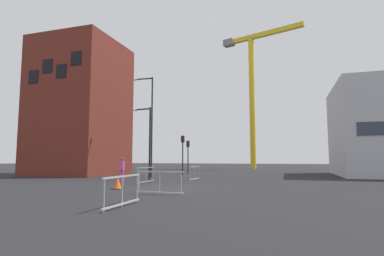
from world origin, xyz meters
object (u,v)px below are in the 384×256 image
Objects in this scene: traffic_light_crosswalk at (183,148)px; pedestrian_walking at (122,168)px; construction_crane at (253,81)px; traffic_light_median at (188,151)px; traffic_cone_on_verge at (118,184)px; streetlamp_short at (147,136)px; streetlamp_tall at (150,119)px.

traffic_light_crosswalk is 10.17m from pedestrian_walking.
traffic_light_crosswalk is at bearing 83.29° from pedestrian_walking.
construction_crane is 22.00m from traffic_light_median.
traffic_cone_on_verge is at bearing -96.50° from construction_crane.
construction_crane is 5.54× the size of traffic_light_crosswalk.
streetlamp_short is (-5.63, -27.14, -10.85)m from construction_crane.
streetlamp_tall is 1.57× the size of streetlamp_short.
construction_crane is 33.07m from pedestrian_walking.
construction_crane is 37.19× the size of traffic_cone_on_verge.
traffic_light_median reaches higher than traffic_cone_on_verge.
streetlamp_short is (1.09, -2.69, -1.76)m from streetlamp_tall.
traffic_cone_on_verge is (-3.91, -34.30, -14.06)m from construction_crane.
streetlamp_tall is 7.41m from traffic_light_median.
construction_crane reaches higher than traffic_light_crosswalk.
pedestrian_walking is at bearing -102.25° from construction_crane.
traffic_light_median is at bearing 87.88° from streetlamp_short.
traffic_cone_on_verge is at bearing -61.99° from pedestrian_walking.
traffic_light_crosswalk is at bearing 87.07° from streetlamp_short.
traffic_cone_on_verge is (2.51, -4.72, -0.73)m from pedestrian_walking.
streetlamp_tall is 6.66m from pedestrian_walking.
pedestrian_walking is at bearing -96.71° from traffic_light_crosswalk.
traffic_light_median is (0.35, 9.40, -1.04)m from streetlamp_short.
traffic_cone_on_verge is at bearing -74.06° from streetlamp_tall.
traffic_light_crosswalk reaches higher than pedestrian_walking.
pedestrian_walking is 5.40m from traffic_cone_on_verge.
construction_crane is 37.27m from traffic_cone_on_verge.
traffic_light_median is at bearing 84.52° from pedestrian_walking.
streetlamp_short is 3.56m from pedestrian_walking.
traffic_cone_on_verge is at bearing -84.78° from traffic_light_crosswalk.
traffic_light_crosswalk reaches higher than traffic_light_median.
traffic_cone_on_verge is at bearing -85.25° from traffic_light_median.
pedestrian_walking is at bearing -95.48° from traffic_light_median.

